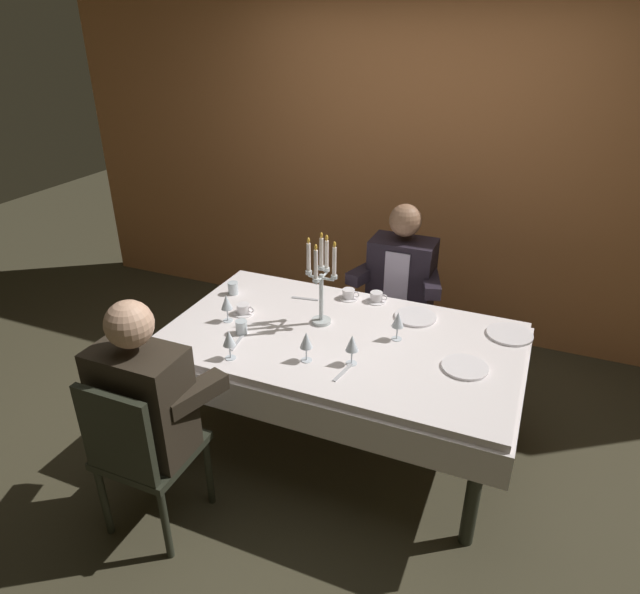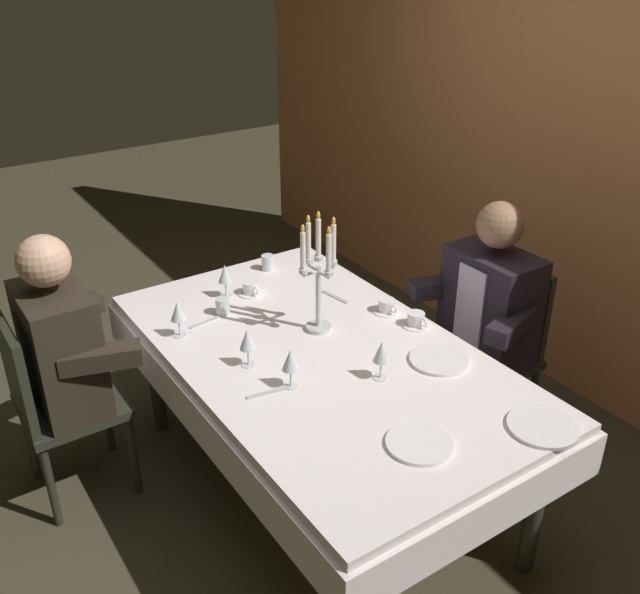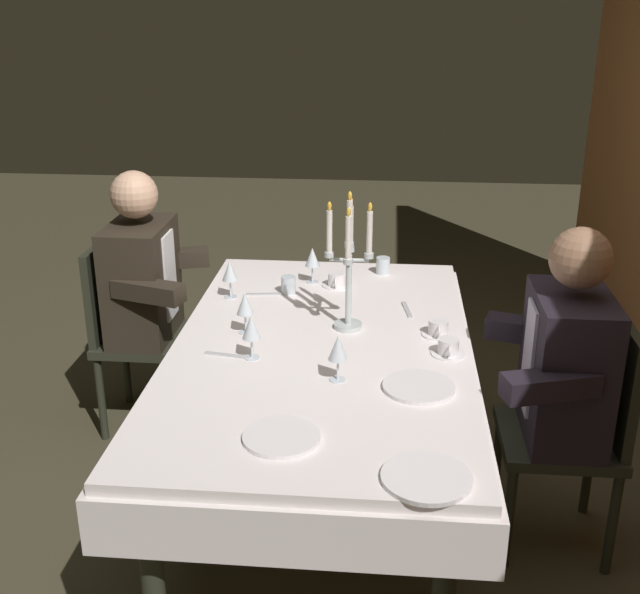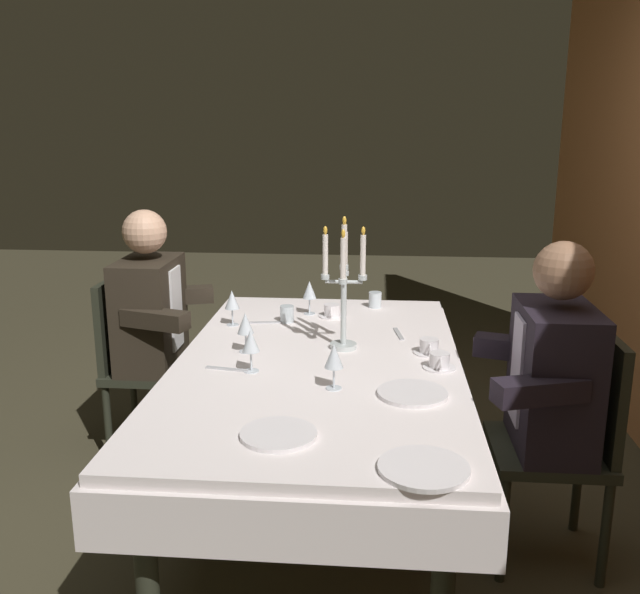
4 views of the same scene
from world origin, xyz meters
TOP-DOWN VIEW (x-y plane):
  - ground_plane at (0.00, 0.00)m, footprint 12.00×12.00m
  - dining_table at (0.00, 0.00)m, footprint 1.94×1.14m
  - candelabra at (-0.16, 0.09)m, footprint 0.19×0.19m
  - dinner_plate_0 at (0.85, 0.36)m, footprint 0.25×0.25m
  - dinner_plate_1 at (0.68, -0.06)m, footprint 0.23×0.23m
  - dinner_plate_2 at (0.33, 0.35)m, footprint 0.24×0.24m
  - wine_glass_0 at (-0.66, -0.10)m, footprint 0.07×0.07m
  - wine_glass_1 at (0.29, 0.08)m, footprint 0.07×0.07m
  - wine_glass_2 at (-0.44, -0.43)m, footprint 0.07×0.07m
  - wine_glass_3 at (0.15, -0.23)m, footprint 0.07×0.07m
  - wine_glass_4 at (-0.07, -0.30)m, footprint 0.07×0.07m
  - water_tumbler_0 at (-0.51, -0.19)m, footprint 0.06×0.06m
  - water_tumbler_1 at (-0.81, 0.22)m, footprint 0.06×0.06m
  - coffee_cup_0 at (-0.12, 0.44)m, footprint 0.13×0.12m
  - coffee_cup_1 at (-0.62, 0.01)m, footprint 0.13×0.12m
  - coffee_cup_2 at (0.05, 0.47)m, footprint 0.13×0.12m
  - fork_0 at (0.14, -0.33)m, footprint 0.05×0.17m
  - spoon_1 at (-0.36, 0.32)m, footprint 0.17×0.04m
  - knife_2 at (-0.49, -0.27)m, footprint 0.04×0.19m
  - seated_diner_0 at (-0.63, -0.89)m, footprint 0.63×0.48m
  - seated_diner_1 at (0.10, 0.89)m, footprint 0.63×0.48m

SIDE VIEW (x-z plane):
  - ground_plane at x=0.00m, z-range 0.00..0.00m
  - dining_table at x=0.00m, z-range 0.25..0.99m
  - seated_diner_0 at x=-0.63m, z-range 0.12..1.36m
  - seated_diner_1 at x=0.10m, z-range 0.12..1.36m
  - fork_0 at x=0.14m, z-range 0.74..0.75m
  - spoon_1 at x=-0.36m, z-range 0.74..0.75m
  - knife_2 at x=-0.49m, z-range 0.74..0.75m
  - dinner_plate_0 at x=0.85m, z-range 0.74..0.75m
  - dinner_plate_1 at x=0.68m, z-range 0.74..0.75m
  - dinner_plate_2 at x=0.33m, z-range 0.74..0.75m
  - coffee_cup_0 at x=-0.12m, z-range 0.74..0.80m
  - coffee_cup_1 at x=-0.62m, z-range 0.74..0.80m
  - coffee_cup_2 at x=0.05m, z-range 0.74..0.80m
  - water_tumbler_0 at x=-0.51m, z-range 0.74..0.82m
  - water_tumbler_1 at x=-0.81m, z-range 0.74..0.82m
  - wine_glass_2 at x=-0.44m, z-range 0.77..0.94m
  - wine_glass_0 at x=-0.66m, z-range 0.77..0.94m
  - wine_glass_1 at x=0.29m, z-range 0.77..0.94m
  - wine_glass_3 at x=0.15m, z-range 0.77..0.94m
  - wine_glass_4 at x=-0.07m, z-range 0.77..0.94m
  - candelabra at x=-0.16m, z-range 0.72..1.27m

